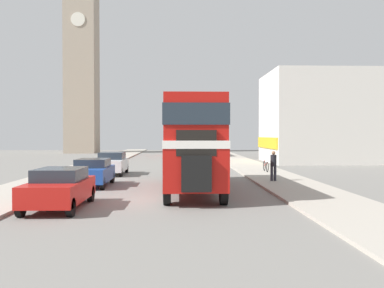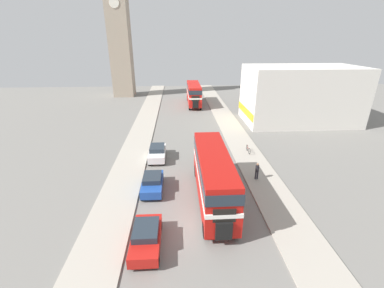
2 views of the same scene
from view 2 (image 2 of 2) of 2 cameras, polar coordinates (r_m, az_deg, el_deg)
name	(u,v)px [view 2 (image 2 of 2)]	position (r m, az deg, el deg)	size (l,w,h in m)	color
ground_plane	(200,230)	(19.57, 1.76, -18.47)	(120.00, 120.00, 0.00)	slate
sidewalk_right	(291,225)	(21.12, 21.15, -16.48)	(3.50, 120.00, 0.12)	#A8A093
sidewalk_left	(105,233)	(20.19, -18.75, -18.16)	(3.50, 120.00, 0.12)	#A8A093
double_decker_bus	(213,174)	(21.14, 4.78, -6.56)	(2.50, 10.69, 4.31)	#B2140F
bus_distant	(194,92)	(53.14, 0.40, 11.39)	(2.47, 10.35, 4.25)	red
car_parked_near	(146,237)	(18.11, -10.14, -19.70)	(1.84, 4.13, 1.48)	red
car_parked_mid	(152,183)	(23.62, -8.77, -8.52)	(1.79, 3.94, 1.45)	#1E479E
car_parked_far	(157,152)	(29.41, -7.73, -1.86)	(1.81, 4.05, 1.53)	white
pedestrian_walking	(257,170)	(25.51, 14.27, -5.66)	(0.34, 0.34, 1.70)	#282833
bicycle_on_pavement	(248,149)	(31.40, 12.39, -1.17)	(0.05, 1.76, 0.78)	black
church_tower	(117,8)	(63.78, -16.38, 27.06)	(4.74, 4.74, 36.63)	tan
shop_building_block	(300,95)	(44.92, 22.94, 10.00)	(17.34, 9.36, 8.83)	silver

